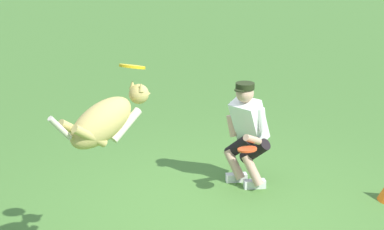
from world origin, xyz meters
TOP-DOWN VIEW (x-y plane):
  - ground_plane at (0.00, 0.00)m, footprint 60.00×60.00m
  - person at (-0.45, -0.62)m, footprint 0.57×0.71m
  - dog at (1.17, 1.35)m, footprint 0.85×0.71m
  - frisbee_flying at (0.93, 1.12)m, footprint 0.30×0.30m
  - frisbee_held at (-0.37, -0.24)m, footprint 0.31×0.31m

SIDE VIEW (x-z plane):
  - ground_plane at x=0.00m, z-range 0.00..0.00m
  - frisbee_held at x=-0.37m, z-range 0.58..0.64m
  - person at x=-0.45m, z-range 0.05..1.34m
  - dog at x=1.17m, z-range 1.29..1.81m
  - frisbee_flying at x=0.93m, z-range 1.90..1.97m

